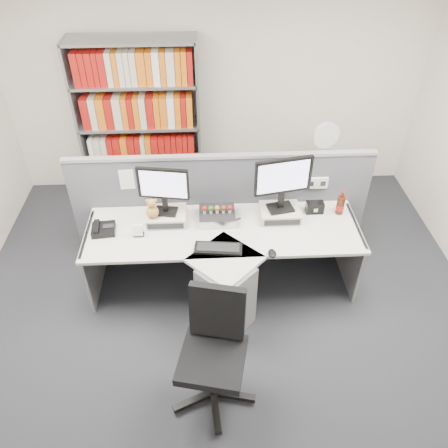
{
  "coord_description": "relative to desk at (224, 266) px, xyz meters",
  "views": [
    {
      "loc": [
        -0.15,
        -2.43,
        3.42
      ],
      "look_at": [
        0.0,
        0.65,
        0.92
      ],
      "focal_mm": 35.83,
      "sensor_mm": 36.0,
      "label": 1
    }
  ],
  "objects": [
    {
      "name": "ground",
      "position": [
        0.0,
        -0.6,
        -0.46
      ],
      "size": [
        5.5,
        5.5,
        0.0
      ],
      "primitive_type": "plane",
      "color": "#31333A",
      "rests_on": "ground"
    },
    {
      "name": "room_shell",
      "position": [
        0.0,
        -0.6,
        1.33
      ],
      "size": [
        5.04,
        5.54,
        2.72
      ],
      "color": "white",
      "rests_on": "ground"
    },
    {
      "name": "partition",
      "position": [
        0.0,
        0.65,
        0.19
      ],
      "size": [
        3.0,
        0.08,
        1.27
      ],
      "color": "#53545E",
      "rests_on": "ground"
    },
    {
      "name": "desk",
      "position": [
        0.0,
        0.0,
        0.0
      ],
      "size": [
        2.6,
        1.2,
        0.72
      ],
      "color": "silver",
      "rests_on": "ground"
    },
    {
      "name": "monitor_riser_left",
      "position": [
        -0.54,
        0.38,
        0.31
      ],
      "size": [
        0.38,
        0.31,
        0.1
      ],
      "color": "beige",
      "rests_on": "desk"
    },
    {
      "name": "monitor_riser_right",
      "position": [
        0.56,
        0.38,
        0.31
      ],
      "size": [
        0.38,
        0.31,
        0.1
      ],
      "color": "beige",
      "rests_on": "desk"
    },
    {
      "name": "monitor_left",
      "position": [
        -0.54,
        0.38,
        0.65
      ],
      "size": [
        0.48,
        0.19,
        0.49
      ],
      "color": "black",
      "rests_on": "monitor_riser_left"
    },
    {
      "name": "monitor_right",
      "position": [
        0.56,
        0.38,
        0.69
      ],
      "size": [
        0.54,
        0.22,
        0.55
      ],
      "color": "black",
      "rests_on": "monitor_riser_right"
    },
    {
      "name": "desktop_pc",
      "position": [
        -0.05,
        0.38,
        0.31
      ],
      "size": [
        0.34,
        0.31,
        0.09
      ],
      "color": "black",
      "rests_on": "desk"
    },
    {
      "name": "figurines",
      "position": [
        -0.05,
        0.36,
        0.41
      ],
      "size": [
        0.29,
        0.05,
        0.09
      ],
      "color": "beige",
      "rests_on": "desktop_pc"
    },
    {
      "name": "keyboard",
      "position": [
        -0.06,
        -0.06,
        0.28
      ],
      "size": [
        0.44,
        0.21,
        0.03
      ],
      "color": "black",
      "rests_on": "desk"
    },
    {
      "name": "mouse",
      "position": [
        0.41,
        -0.16,
        0.29
      ],
      "size": [
        0.07,
        0.12,
        0.04
      ],
      "primitive_type": "ellipsoid",
      "color": "black",
      "rests_on": "desk"
    },
    {
      "name": "desk_phone",
      "position": [
        -1.12,
        0.24,
        0.3
      ],
      "size": [
        0.23,
        0.22,
        0.09
      ],
      "color": "black",
      "rests_on": "desk"
    },
    {
      "name": "desk_calendar",
      "position": [
        -0.79,
        0.17,
        0.32
      ],
      "size": [
        0.1,
        0.07,
        0.12
      ],
      "color": "black",
      "rests_on": "desk"
    },
    {
      "name": "plush_toy",
      "position": [
        -0.66,
        0.32,
        0.45
      ],
      "size": [
        0.12,
        0.12,
        0.2
      ],
      "color": "#A87A38",
      "rests_on": "monitor_riser_left"
    },
    {
      "name": "speaker",
      "position": [
        0.92,
        0.45,
        0.32
      ],
      "size": [
        0.17,
        0.1,
        0.11
      ],
      "primitive_type": "cube",
      "color": "black",
      "rests_on": "desk"
    },
    {
      "name": "cola_bottle",
      "position": [
        1.16,
        0.42,
        0.36
      ],
      "size": [
        0.08,
        0.08,
        0.26
      ],
      "color": "#3F190A",
      "rests_on": "desk"
    },
    {
      "name": "shelving_unit",
      "position": [
        -0.9,
        1.85,
        0.52
      ],
      "size": [
        1.41,
        0.4,
        2.0
      ],
      "color": "gray",
      "rests_on": "ground"
    },
    {
      "name": "filing_cabinet",
      "position": [
        1.2,
        1.4,
        -0.11
      ],
      "size": [
        0.45,
        0.61,
        0.7
      ],
      "color": "gray",
      "rests_on": "ground"
    },
    {
      "name": "desk_fan",
      "position": [
        1.2,
        1.4,
        0.57
      ],
      "size": [
        0.31,
        0.18,
        0.52
      ],
      "color": "white",
      "rests_on": "filing_cabinet"
    },
    {
      "name": "office_chair",
      "position": [
        -0.13,
        -0.97,
        0.09
      ],
      "size": [
        0.68,
        0.67,
        1.03
      ],
      "color": "silver",
      "rests_on": "ground"
    }
  ]
}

